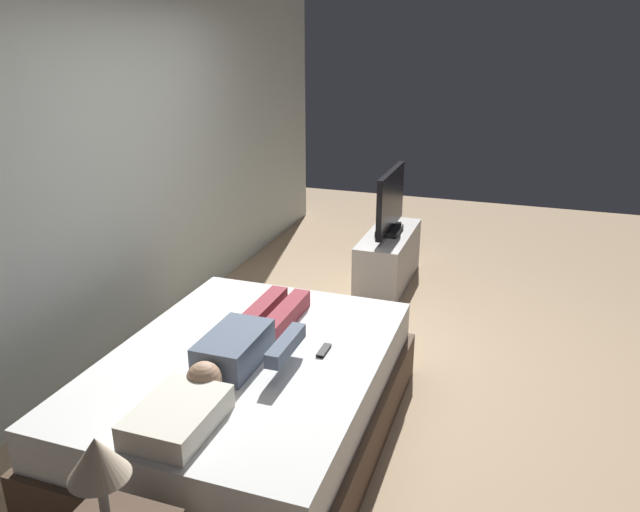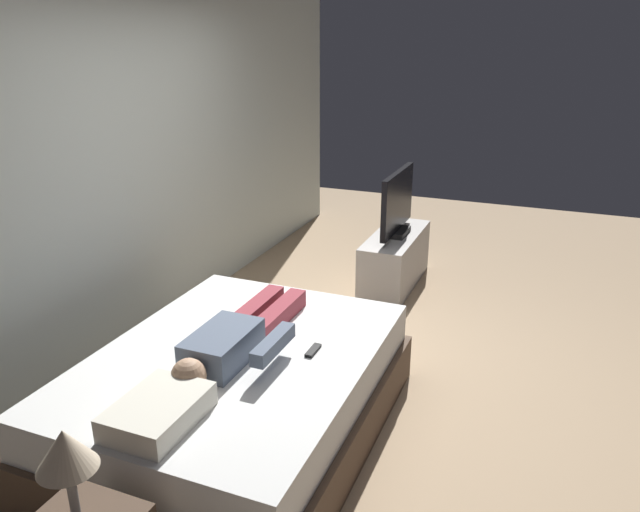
# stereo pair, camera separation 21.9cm
# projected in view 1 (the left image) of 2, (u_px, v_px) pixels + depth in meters

# --- Properties ---
(ground_plane) EXTENTS (10.00, 10.00, 0.00)m
(ground_plane) POSITION_uv_depth(u_px,v_px,m) (360.00, 373.00, 4.27)
(ground_plane) COLOR tan
(back_wall) EXTENTS (6.40, 0.10, 2.80)m
(back_wall) POSITION_uv_depth(u_px,v_px,m) (154.00, 149.00, 4.69)
(back_wall) COLOR silver
(back_wall) RESTS_ON ground
(bed) EXTENTS (2.05, 1.56, 0.54)m
(bed) POSITION_uv_depth(u_px,v_px,m) (248.00, 397.00, 3.52)
(bed) COLOR brown
(bed) RESTS_ON ground
(pillow) EXTENTS (0.48, 0.34, 0.12)m
(pillow) POSITION_uv_depth(u_px,v_px,m) (177.00, 416.00, 2.77)
(pillow) COLOR silver
(pillow) RESTS_ON bed
(person) EXTENTS (1.26, 0.46, 0.18)m
(person) POSITION_uv_depth(u_px,v_px,m) (247.00, 340.00, 3.42)
(person) COLOR slate
(person) RESTS_ON bed
(remote) EXTENTS (0.15, 0.04, 0.02)m
(remote) POSITION_uv_depth(u_px,v_px,m) (324.00, 350.00, 3.45)
(remote) COLOR black
(remote) RESTS_ON bed
(tv_stand) EXTENTS (1.10, 0.40, 0.50)m
(tv_stand) POSITION_uv_depth(u_px,v_px,m) (388.00, 258.00, 5.72)
(tv_stand) COLOR #B7B2AD
(tv_stand) RESTS_ON ground
(tv) EXTENTS (0.88, 0.20, 0.59)m
(tv) POSITION_uv_depth(u_px,v_px,m) (390.00, 203.00, 5.54)
(tv) COLOR black
(tv) RESTS_ON tv_stand
(lamp) EXTENTS (0.22, 0.22, 0.42)m
(lamp) POSITION_uv_depth(u_px,v_px,m) (97.00, 460.00, 2.11)
(lamp) COLOR #59595B
(lamp) RESTS_ON nightstand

